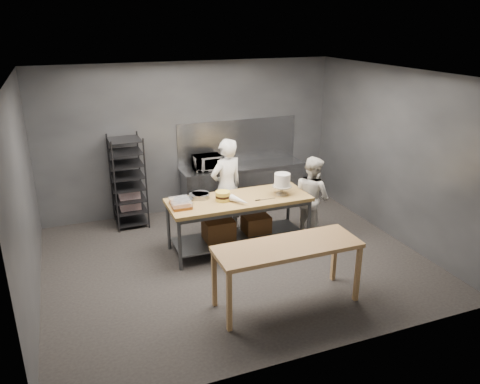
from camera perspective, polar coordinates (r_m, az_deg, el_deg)
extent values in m
plane|color=black|center=(7.81, -0.56, -8.31)|extent=(6.00, 6.00, 0.00)
cube|color=#4C4F54|center=(9.51, -5.96, 6.57)|extent=(6.00, 0.04, 3.00)
cube|color=olive|center=(7.86, -0.13, -0.98)|extent=(2.40, 0.90, 0.06)
cube|color=#47494C|center=(8.13, -0.13, -5.51)|extent=(2.25, 0.75, 0.03)
cylinder|color=#47494C|center=(7.39, -7.35, -6.49)|extent=(0.06, 0.06, 0.86)
cylinder|color=#47494C|center=(8.08, -8.72, -4.13)|extent=(0.06, 0.06, 0.86)
cylinder|color=#47494C|center=(8.17, 8.37, -3.85)|extent=(0.06, 0.06, 0.86)
cylinder|color=#47494C|center=(8.79, 5.90, -1.92)|extent=(0.06, 0.06, 0.86)
cube|color=brown|center=(7.98, -2.62, -4.56)|extent=(0.50, 0.40, 0.35)
cube|color=brown|center=(8.26, 1.98, -3.86)|extent=(0.45, 0.38, 0.30)
cube|color=olive|center=(6.35, 5.84, -6.69)|extent=(2.00, 0.70, 0.06)
cube|color=olive|center=(6.01, -1.32, -13.26)|extent=(0.06, 0.06, 0.84)
cube|color=olive|center=(6.49, -3.16, -10.51)|extent=(0.06, 0.06, 0.84)
cube|color=olive|center=(6.79, 14.14, -9.65)|extent=(0.06, 0.06, 0.84)
cube|color=olive|center=(7.22, 11.42, -7.52)|extent=(0.06, 0.06, 0.84)
cube|color=slate|center=(9.68, 0.40, 3.13)|extent=(2.60, 0.60, 0.04)
cube|color=slate|center=(9.83, 0.39, 0.62)|extent=(2.56, 0.56, 0.86)
cube|color=slate|center=(9.83, -0.25, 6.23)|extent=(2.60, 0.02, 0.90)
cube|color=black|center=(9.05, -13.48, 1.26)|extent=(0.61, 0.66, 1.75)
cube|color=white|center=(9.16, -13.31, -0.72)|extent=(0.38, 0.25, 0.45)
imported|color=white|center=(8.43, -1.66, 0.58)|extent=(0.75, 0.59, 1.80)
imported|color=silver|center=(8.48, 8.74, -0.60)|extent=(0.74, 0.85, 1.50)
imported|color=black|center=(9.39, -4.05, 3.60)|extent=(0.54, 0.37, 0.30)
cylinder|color=#A59A84|center=(8.05, 5.12, -0.22)|extent=(0.20, 0.20, 0.02)
cylinder|color=#A59A84|center=(8.03, 5.13, 0.25)|extent=(0.06, 0.06, 0.12)
cylinder|color=#A59A84|center=(8.00, 5.15, 0.71)|extent=(0.34, 0.34, 0.02)
cylinder|color=white|center=(7.96, 5.17, 1.50)|extent=(0.27, 0.27, 0.21)
cylinder|color=#EFD54C|center=(7.74, -2.10, -0.85)|extent=(0.24, 0.24, 0.06)
cylinder|color=black|center=(7.72, -2.11, -0.50)|extent=(0.24, 0.24, 0.04)
cylinder|color=#EFD54C|center=(7.71, -2.11, -0.15)|extent=(0.24, 0.24, 0.06)
cylinder|color=gray|center=(7.88, -5.26, -0.48)|extent=(0.27, 0.27, 0.07)
cylinder|color=gray|center=(7.86, -4.69, -0.50)|extent=(0.26, 0.26, 0.07)
cylinder|color=gray|center=(7.69, -6.95, -1.08)|extent=(0.31, 0.31, 0.07)
cylinder|color=gray|center=(7.92, -4.84, -0.34)|extent=(0.29, 0.29, 0.07)
cone|color=white|center=(7.59, -0.03, -1.04)|extent=(0.27, 0.39, 0.12)
cube|color=slate|center=(7.82, 3.38, -0.87)|extent=(0.28, 0.02, 0.00)
cube|color=black|center=(7.75, 2.17, -1.00)|extent=(0.09, 0.02, 0.02)
cube|color=#985F1E|center=(7.46, -7.09, -1.87)|extent=(0.30, 0.20, 0.05)
cube|color=silver|center=(7.44, -7.10, -1.48)|extent=(0.31, 0.21, 0.06)
cube|color=#985F1E|center=(7.65, -7.41, -1.30)|extent=(0.30, 0.20, 0.05)
cube|color=silver|center=(7.63, -7.43, -0.92)|extent=(0.31, 0.21, 0.06)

